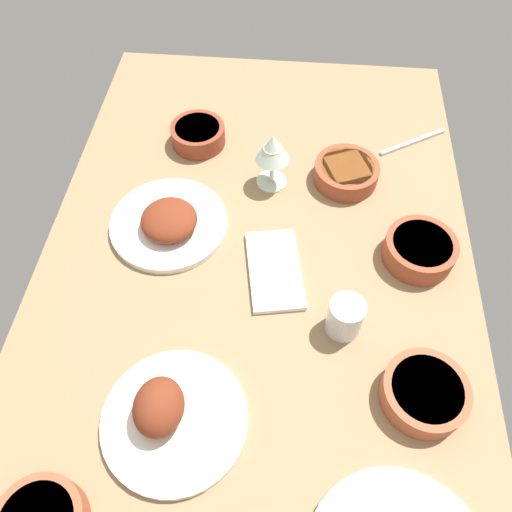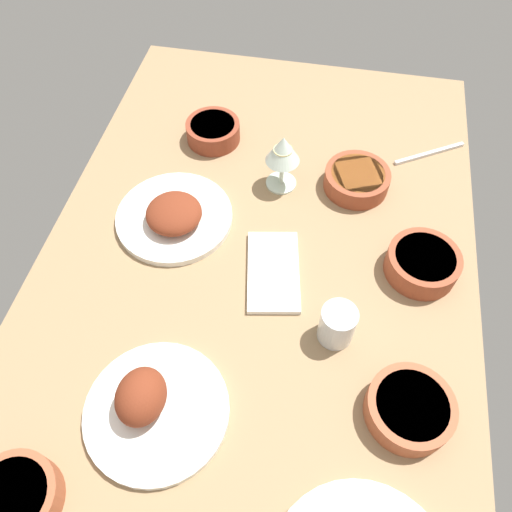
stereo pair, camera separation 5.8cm
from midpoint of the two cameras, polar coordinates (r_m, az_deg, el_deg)
name	(u,v)px [view 2 (the right image)]	position (r cm, az deg, el deg)	size (l,w,h in cm)	color
dining_table	(256,267)	(105.28, 1.57, -1.31)	(140.00, 90.00, 4.00)	#937551
plate_far_side	(151,405)	(88.77, -9.99, -16.48)	(24.73, 24.73, 9.03)	white
plate_center_main	(174,216)	(109.20, -7.79, 4.52)	(25.32, 25.32, 6.55)	white
bowl_soup	(357,179)	(117.66, 12.79, 8.48)	(14.74, 14.74, 4.54)	brown
bowl_cream	(213,131)	(126.48, -3.57, 14.00)	(13.11, 13.11, 4.87)	brown
bowl_onions	(410,408)	(91.88, 18.90, -16.16)	(14.74, 14.74, 4.72)	#A35133
bowl_potatoes	(15,498)	(90.50, -23.93, -23.94)	(13.41, 13.41, 4.93)	#A35133
bowl_sauce	(423,263)	(106.33, 19.91, -0.81)	(14.54, 14.54, 5.17)	brown
wine_glass	(283,152)	(110.55, 4.60, 11.67)	(7.60, 7.60, 14.00)	silver
water_tumbler	(337,325)	(93.21, 10.99, -7.76)	(6.64, 6.64, 8.25)	silver
folded_napkin	(273,271)	(101.72, 3.60, -1.82)	(19.18, 10.37, 1.20)	white
fork_loose	(429,153)	(131.61, 20.34, 10.85)	(18.94, 0.90, 0.80)	silver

